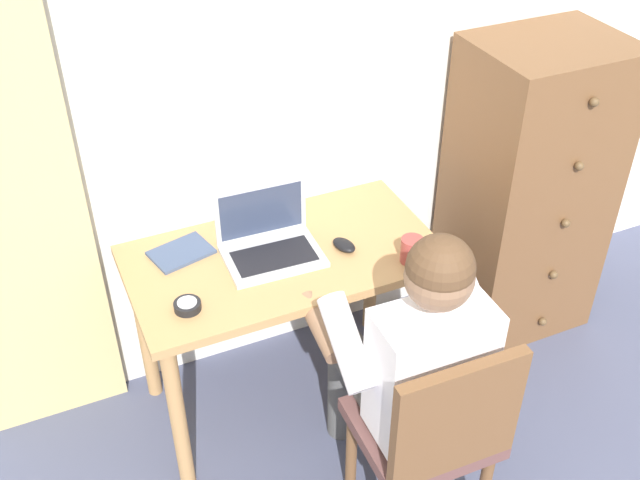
# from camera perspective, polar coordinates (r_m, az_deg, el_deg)

# --- Properties ---
(wall_back) EXTENTS (4.80, 0.05, 2.50)m
(wall_back) POSITION_cam_1_polar(r_m,az_deg,el_deg) (2.84, -2.03, 12.48)
(wall_back) COLOR silver
(wall_back) RESTS_ON ground_plane
(desk) EXTENTS (1.12, 0.61, 0.74)m
(desk) POSITION_cam_1_polar(r_m,az_deg,el_deg) (2.81, -2.70, -2.96)
(desk) COLOR tan
(desk) RESTS_ON ground_plane
(dresser) EXTENTS (0.59, 0.51, 1.32)m
(dresser) POSITION_cam_1_polar(r_m,az_deg,el_deg) (3.33, 15.24, 3.50)
(dresser) COLOR brown
(dresser) RESTS_ON ground_plane
(chair) EXTENTS (0.43, 0.41, 0.88)m
(chair) POSITION_cam_1_polar(r_m,az_deg,el_deg) (2.50, 8.46, -14.00)
(chair) COLOR brown
(chair) RESTS_ON ground_plane
(person_seated) EXTENTS (0.54, 0.59, 1.20)m
(person_seated) POSITION_cam_1_polar(r_m,az_deg,el_deg) (2.47, 6.72, -8.34)
(person_seated) COLOR #4C4C4C
(person_seated) RESTS_ON ground_plane
(laptop) EXTENTS (0.35, 0.26, 0.24)m
(laptop) POSITION_cam_1_polar(r_m,az_deg,el_deg) (2.72, -3.84, -0.04)
(laptop) COLOR #B7BABF
(laptop) RESTS_ON desk
(computer_mouse) EXTENTS (0.09, 0.11, 0.03)m
(computer_mouse) POSITION_cam_1_polar(r_m,az_deg,el_deg) (2.75, 1.81, -0.38)
(computer_mouse) COLOR black
(computer_mouse) RESTS_ON desk
(desk_clock) EXTENTS (0.09, 0.09, 0.03)m
(desk_clock) POSITION_cam_1_polar(r_m,az_deg,el_deg) (2.53, -9.89, -4.86)
(desk_clock) COLOR black
(desk_clock) RESTS_ON desk
(notebook_pad) EXTENTS (0.24, 0.20, 0.01)m
(notebook_pad) POSITION_cam_1_polar(r_m,az_deg,el_deg) (2.78, -10.35, -0.92)
(notebook_pad) COLOR #3D4C6B
(notebook_pad) RESTS_ON desk
(coffee_mug) EXTENTS (0.12, 0.08, 0.09)m
(coffee_mug) POSITION_cam_1_polar(r_m,az_deg,el_deg) (2.70, 6.94, -0.73)
(coffee_mug) COLOR #9E3D38
(coffee_mug) RESTS_ON desk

